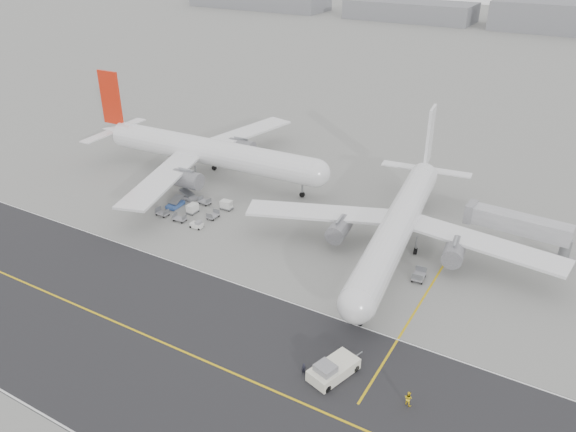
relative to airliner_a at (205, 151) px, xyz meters
The scene contains 10 objects.
ground 37.63m from the airliner_a, 49.25° to the right, with size 700.00×700.00×0.00m, color gray.
taxiway 54.97m from the airliner_a, 57.59° to the right, with size 220.00×59.00×0.03m.
airliner_a is the anchor object (origin of this frame).
airliner_b 47.14m from the airliner_a, 11.32° to the right, with size 51.70×52.56×18.17m.
pushback_tug 64.41m from the airliner_a, 39.18° to the right, with size 4.84×8.54×2.42m.
jet_bridge 63.05m from the airliner_a, ahead, with size 17.50×4.04×6.58m.
gse_cluster 18.11m from the airliner_a, 61.01° to the right, with size 16.07×15.53×1.82m, color gray, non-canonical shape.
stray_dolly 54.68m from the airliner_a, 16.60° to the right, with size 1.70×2.76×1.70m, color silver, non-canonical shape.
ground_crew_a 63.07m from the airliner_a, 42.01° to the right, with size 0.59×0.39×1.63m, color black.
ground_crew_b 71.74m from the airliner_a, 34.33° to the right, with size 0.91×0.71×1.88m, color yellow.
Camera 1 is at (46.31, -58.88, 48.11)m, focal length 35.00 mm.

